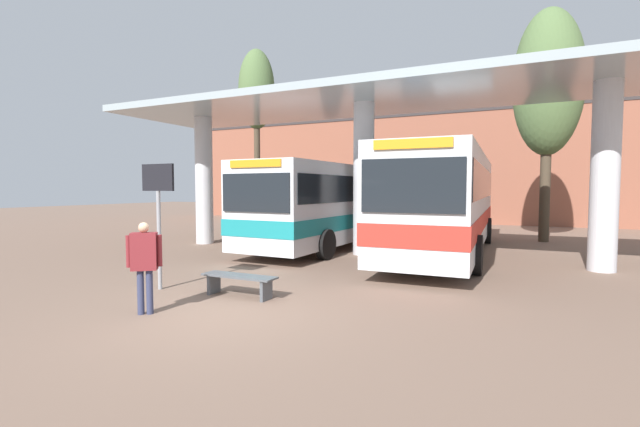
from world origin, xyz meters
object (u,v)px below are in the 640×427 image
at_px(waiting_bench_near_pillar, 239,281).
at_px(pedestrian_waiting, 144,258).
at_px(parked_car_street, 420,209).
at_px(info_sign_platform, 158,200).
at_px(poplar_tree_behind_left, 548,84).
at_px(poplar_tree_behind_right, 257,93).
at_px(transit_bus_left_bay, 334,202).
at_px(transit_bus_center_bay, 446,199).

height_order(waiting_bench_near_pillar, pedestrian_waiting, pedestrian_waiting).
distance_m(waiting_bench_near_pillar, parked_car_street, 19.12).
xyz_separation_m(info_sign_platform, pedestrian_waiting, (1.24, -1.54, -1.00)).
xyz_separation_m(waiting_bench_near_pillar, poplar_tree_behind_left, (6.18, 13.26, 6.30)).
height_order(info_sign_platform, pedestrian_waiting, info_sign_platform).
distance_m(info_sign_platform, poplar_tree_behind_right, 15.22).
xyz_separation_m(poplar_tree_behind_left, parked_car_street, (-6.56, 5.84, -5.64)).
bearing_deg(waiting_bench_near_pillar, poplar_tree_behind_left, 65.02).
relative_size(waiting_bench_near_pillar, parked_car_street, 0.36).
distance_m(transit_bus_left_bay, poplar_tree_behind_right, 9.73).
distance_m(transit_bus_left_bay, info_sign_platform, 8.54).
relative_size(transit_bus_center_bay, poplar_tree_behind_right, 1.24).
bearing_deg(parked_car_street, poplar_tree_behind_left, -45.21).
bearing_deg(poplar_tree_behind_left, poplar_tree_behind_right, -177.59).
bearing_deg(info_sign_platform, poplar_tree_behind_left, 58.66).
height_order(transit_bus_left_bay, pedestrian_waiting, transit_bus_left_bay).
bearing_deg(pedestrian_waiting, transit_bus_center_bay, 32.89).
relative_size(poplar_tree_behind_left, poplar_tree_behind_right, 0.99).
relative_size(transit_bus_center_bay, poplar_tree_behind_left, 1.25).
bearing_deg(poplar_tree_behind_right, pedestrian_waiting, -63.46).
bearing_deg(poplar_tree_behind_left, transit_bus_center_bay, -123.35).
xyz_separation_m(transit_bus_left_bay, pedestrian_waiting, (0.69, -10.06, -0.73)).
distance_m(waiting_bench_near_pillar, pedestrian_waiting, 2.04).
xyz_separation_m(transit_bus_left_bay, poplar_tree_behind_right, (-6.52, 4.35, 5.77)).
xyz_separation_m(pedestrian_waiting, parked_car_street, (0.41, 20.85, -0.01)).
xyz_separation_m(transit_bus_left_bay, transit_bus_center_bay, (4.37, -0.03, 0.15)).
xyz_separation_m(transit_bus_center_bay, parked_car_street, (-3.28, 10.82, -0.89)).
bearing_deg(poplar_tree_behind_right, transit_bus_left_bay, -33.74).
bearing_deg(pedestrian_waiting, poplar_tree_behind_right, 79.61).
bearing_deg(pedestrian_waiting, poplar_tree_behind_left, 28.17).
bearing_deg(info_sign_platform, poplar_tree_behind_right, 114.85).
xyz_separation_m(pedestrian_waiting, poplar_tree_behind_right, (-7.20, 14.42, 6.50)).
distance_m(pedestrian_waiting, poplar_tree_behind_right, 17.37).
bearing_deg(poplar_tree_behind_right, parked_car_street, 40.24).
height_order(transit_bus_left_bay, poplar_tree_behind_right, poplar_tree_behind_right).
relative_size(info_sign_platform, poplar_tree_behind_left, 0.29).
height_order(poplar_tree_behind_left, poplar_tree_behind_right, poplar_tree_behind_right).
bearing_deg(transit_bus_center_bay, parked_car_street, -75.00).
distance_m(info_sign_platform, pedestrian_waiting, 2.22).
distance_m(transit_bus_left_bay, parked_car_street, 10.87).
bearing_deg(pedestrian_waiting, waiting_bench_near_pillar, 28.86).
height_order(info_sign_platform, parked_car_street, info_sign_platform).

